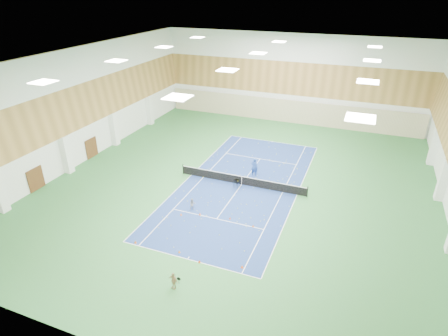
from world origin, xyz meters
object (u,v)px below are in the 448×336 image
object	(u,v)px
child_court	(193,204)
child_apron	(173,281)
ball_cart	(237,184)
coach	(254,167)
tennis_net	(242,180)

from	to	relation	value
child_court	child_apron	size ratio (longest dim) A/B	0.88
ball_cart	child_court	bearing A→B (deg)	-91.09
coach	child_court	distance (m)	8.71
child_court	ball_cart	distance (m)	5.57
coach	ball_cart	xyz separation A→B (m)	(-0.77, -3.07, -0.54)
coach	ball_cart	size ratio (longest dim) A/B	2.22
tennis_net	child_court	distance (m)	6.34
tennis_net	coach	world-z (taller)	coach
coach	ball_cart	distance (m)	3.21
ball_cart	child_apron	bearing A→B (deg)	-64.17
coach	ball_cart	world-z (taller)	coach
child_court	child_apron	bearing A→B (deg)	-114.00
child_apron	ball_cart	bearing A→B (deg)	106.85
child_court	tennis_net	bearing A→B (deg)	24.56
child_court	child_apron	xyz separation A→B (m)	(2.93, -8.90, 0.08)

